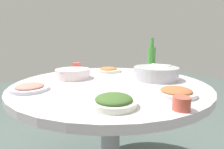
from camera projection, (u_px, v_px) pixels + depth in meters
The scene contains 10 objects.
round_dining_table at pixel (110, 99), 1.23m from camera, with size 1.26×1.26×0.77m.
rice_bowl at pixel (156, 73), 1.28m from camera, with size 0.32×0.32×0.10m.
soup_bowl at pixel (73, 74), 1.31m from camera, with size 0.25×0.25×0.07m.
dish_stirfry at pixel (176, 92), 0.91m from camera, with size 0.20×0.20×0.04m.
dish_tofu_braise at pixel (108, 70), 1.59m from camera, with size 0.23×0.23×0.04m.
dish_shrimp at pixel (30, 88), 1.00m from camera, with size 0.21×0.21×0.04m.
dish_greens at pixel (114, 101), 0.76m from camera, with size 0.20×0.20×0.05m.
green_bottle at pixel (151, 59), 1.52m from camera, with size 0.07×0.07×0.30m.
tea_cup_near at pixel (181, 103), 0.72m from camera, with size 0.07×0.07×0.05m, color #C5503E.
tea_cup_far at pixel (77, 66), 1.68m from camera, with size 0.08×0.08×0.07m, color #CF5044.
Camera 1 is at (1.11, -0.40, 1.05)m, focal length 28.67 mm.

